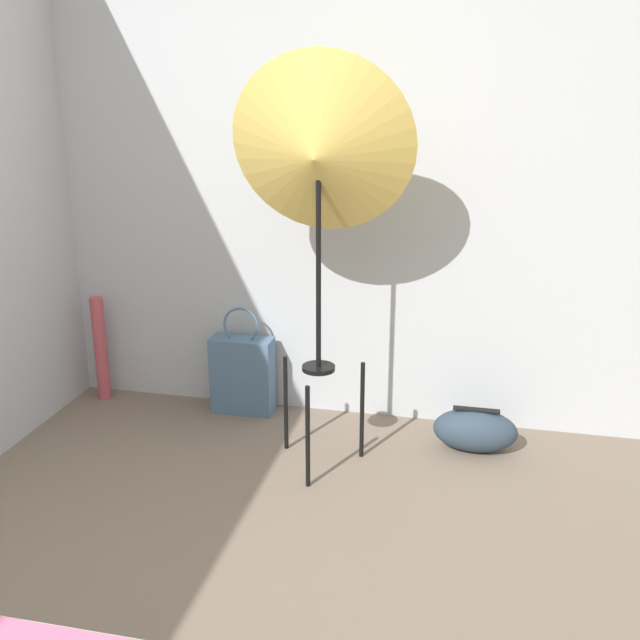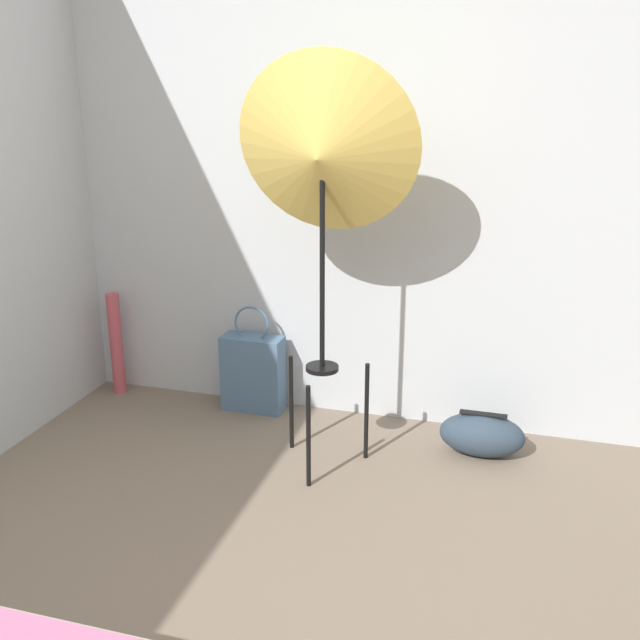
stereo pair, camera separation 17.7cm
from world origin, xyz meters
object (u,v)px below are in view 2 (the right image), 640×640
Objects in this scene: photo_umbrella at (322,155)px; duffel_bag at (482,435)px; paper_roll at (116,344)px; tote_bag at (253,372)px.

photo_umbrella is 1.46m from duffel_bag.
photo_umbrella is 3.14× the size of paper_roll.
tote_bag reaches higher than duffel_bag.
duffel_bag is (0.68, 0.28, -1.27)m from photo_umbrella.
photo_umbrella is 1.34m from tote_bag.
tote_bag is 1.46× the size of duffel_bag.
paper_roll is at bearing 174.92° from duffel_bag.
paper_roll is (-1.29, 0.45, -1.08)m from photo_umbrella.
paper_roll is (-1.97, 0.18, 0.18)m from duffel_bag.
tote_bag is at bearing 0.05° from paper_roll.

